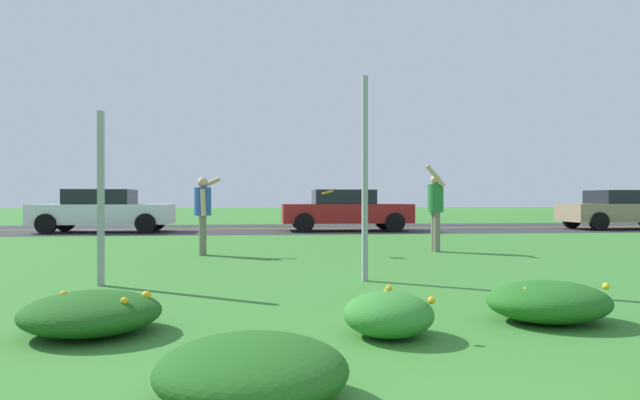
# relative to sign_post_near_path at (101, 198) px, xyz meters

# --- Properties ---
(ground_plane) EXTENTS (120.00, 120.00, 0.00)m
(ground_plane) POSITION_rel_sign_post_near_path_xyz_m (2.66, 3.69, -1.14)
(ground_plane) COLOR #387A2D
(highway_strip) EXTENTS (120.00, 7.27, 0.01)m
(highway_strip) POSITION_rel_sign_post_near_path_xyz_m (2.66, 13.72, -1.14)
(highway_strip) COLOR #2D2D30
(highway_strip) RESTS_ON ground
(highway_center_stripe) EXTENTS (120.00, 0.16, 0.00)m
(highway_center_stripe) POSITION_rel_sign_post_near_path_xyz_m (2.66, 13.72, -1.13)
(highway_center_stripe) COLOR yellow
(highway_center_stripe) RESTS_ON ground
(daylily_clump_front_left) EXTENTS (1.09, 1.09, 0.37)m
(daylily_clump_front_left) POSITION_rel_sign_post_near_path_xyz_m (2.03, -4.48, -0.96)
(daylily_clump_front_left) COLOR #1E5619
(daylily_clump_front_left) RESTS_ON ground
(daylily_clump_mid_left) EXTENTS (0.75, 0.79, 0.41)m
(daylily_clump_mid_left) POSITION_rel_sign_post_near_path_xyz_m (3.13, -3.07, -0.96)
(daylily_clump_mid_left) COLOR #337F2D
(daylily_clump_mid_left) RESTS_ON ground
(daylily_clump_front_center) EXTENTS (1.14, 0.96, 0.40)m
(daylily_clump_front_center) POSITION_rel_sign_post_near_path_xyz_m (4.73, -2.68, -0.95)
(daylily_clump_front_center) COLOR #23661E
(daylily_clump_front_center) RESTS_ON ground
(daylily_clump_near_camera) EXTENTS (1.16, 1.13, 0.37)m
(daylily_clump_near_camera) POSITION_rel_sign_post_near_path_xyz_m (0.66, -2.71, -0.97)
(daylily_clump_near_camera) COLOR #1E5619
(daylily_clump_near_camera) RESTS_ON ground
(sign_post_near_path) EXTENTS (0.07, 0.10, 2.29)m
(sign_post_near_path) POSITION_rel_sign_post_near_path_xyz_m (0.00, 0.00, 0.00)
(sign_post_near_path) COLOR #93969B
(sign_post_near_path) RESTS_ON ground
(sign_post_by_roadside) EXTENTS (0.07, 0.10, 2.83)m
(sign_post_by_roadside) POSITION_rel_sign_post_near_path_xyz_m (3.52, 0.06, 0.27)
(sign_post_by_roadside) COLOR #93969B
(sign_post_by_roadside) RESTS_ON ground
(person_thrower_blue_shirt) EXTENTS (0.52, 0.50, 1.59)m
(person_thrower_blue_shirt) POSITION_rel_sign_post_near_path_xyz_m (0.92, 3.90, -0.20)
(person_thrower_blue_shirt) COLOR #2D4C9E
(person_thrower_blue_shirt) RESTS_ON ground
(person_catcher_green_shirt) EXTENTS (0.46, 0.50, 1.87)m
(person_catcher_green_shirt) POSITION_rel_sign_post_near_path_xyz_m (5.81, 4.14, -0.15)
(person_catcher_green_shirt) COLOR #287038
(person_catcher_green_shirt) RESTS_ON ground
(frisbee_orange) EXTENTS (0.25, 0.25, 0.11)m
(frisbee_orange) POSITION_rel_sign_post_near_path_xyz_m (3.44, 3.83, 0.13)
(frisbee_orange) COLOR orange
(car_white_center_left) EXTENTS (4.50, 2.00, 1.45)m
(car_white_center_left) POSITION_rel_sign_post_near_path_xyz_m (-3.22, 12.09, -0.40)
(car_white_center_left) COLOR silver
(car_white_center_left) RESTS_ON ground
(car_red_center_right) EXTENTS (4.50, 2.00, 1.45)m
(car_red_center_right) POSITION_rel_sign_post_near_path_xyz_m (5.06, 12.09, -0.40)
(car_red_center_right) COLOR maroon
(car_red_center_right) RESTS_ON ground
(car_tan_rightmost) EXTENTS (4.50, 2.00, 1.45)m
(car_tan_rightmost) POSITION_rel_sign_post_near_path_xyz_m (15.53, 12.09, -0.40)
(car_tan_rightmost) COLOR #937F60
(car_tan_rightmost) RESTS_ON ground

